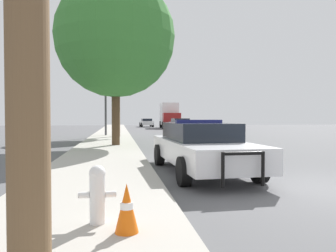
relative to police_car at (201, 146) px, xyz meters
name	(u,v)px	position (x,y,z in m)	size (l,w,h in m)	color
ground_plane	(334,189)	(2.28, -2.48, -0.73)	(110.00, 110.00, 0.00)	#565659
sidewalk_left	(89,194)	(-2.82, -2.48, -0.67)	(3.00, 110.00, 0.13)	#ADA89E
police_car	(201,146)	(0.00, 0.00, 0.00)	(2.22, 5.44, 1.46)	white
fire_hydrant	(97,192)	(-2.54, -4.43, -0.19)	(0.50, 0.22, 0.77)	white
traffic_light	(125,85)	(-1.77, 16.92, 3.33)	(3.86, 0.35, 5.59)	#424247
car_background_oncoming	(180,125)	(4.07, 24.28, 0.03)	(1.99, 4.60, 1.39)	#474C51
car_background_distant	(146,122)	(2.07, 41.99, -0.03)	(2.02, 4.24, 1.29)	silver
box_truck	(169,115)	(4.73, 36.00, 1.08)	(2.78, 7.53, 3.46)	maroon
tree_sidewalk_mid	(118,71)	(-2.29, 15.39, 4.16)	(3.73, 3.73, 6.65)	brown
tree_sidewalk_near	(115,38)	(-2.39, 7.91, 4.78)	(5.99, 5.99, 8.39)	#4C3823
traffic_cone	(127,208)	(-2.16, -4.83, -0.30)	(0.29, 0.29, 0.60)	orange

